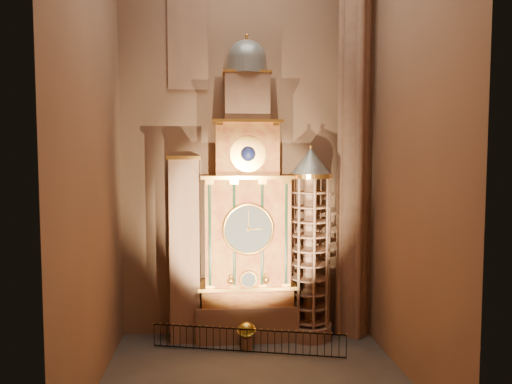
{
  "coord_description": "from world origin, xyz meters",
  "views": [
    {
      "loc": [
        -1.85,
        -20.03,
        9.97
      ],
      "look_at": [
        0.32,
        3.0,
        8.35
      ],
      "focal_mm": 32.0,
      "sensor_mm": 36.0,
      "label": 1
    }
  ],
  "objects": [
    {
      "name": "portrait_tower",
      "position": [
        -3.4,
        4.98,
        5.15
      ],
      "size": [
        1.8,
        1.6,
        10.2
      ],
      "color": "#8C634C",
      "rests_on": "floor"
    },
    {
      "name": "iron_railing",
      "position": [
        -0.16,
        2.83,
        0.66
      ],
      "size": [
        9.78,
        2.5,
        1.22
      ],
      "color": "black",
      "rests_on": "floor"
    },
    {
      "name": "floor",
      "position": [
        0.0,
        0.0,
        0.0
      ],
      "size": [
        14.0,
        14.0,
        0.0
      ],
      "primitive_type": "plane",
      "color": "#383330",
      "rests_on": "ground"
    },
    {
      "name": "stair_turret",
      "position": [
        3.5,
        4.7,
        5.27
      ],
      "size": [
        2.5,
        2.5,
        10.8
      ],
      "color": "#8C634C",
      "rests_on": "floor"
    },
    {
      "name": "wall_back",
      "position": [
        0.0,
        6.0,
        11.0
      ],
      "size": [
        22.0,
        0.0,
        22.0
      ],
      "primitive_type": "plane",
      "rotation": [
        1.57,
        0.0,
        0.0
      ],
      "color": "#8D674C",
      "rests_on": "floor"
    },
    {
      "name": "gothic_pier",
      "position": [
        6.1,
        5.0,
        11.0
      ],
      "size": [
        2.04,
        2.04,
        22.0
      ],
      "color": "#8C634C",
      "rests_on": "floor"
    },
    {
      "name": "celestial_globe",
      "position": [
        -0.16,
        3.38,
        0.87
      ],
      "size": [
        1.17,
        1.12,
        1.46
      ],
      "color": "#8C634C",
      "rests_on": "floor"
    },
    {
      "name": "stained_glass_window",
      "position": [
        -3.2,
        5.92,
        16.5
      ],
      "size": [
        2.2,
        0.14,
        5.2
      ],
      "color": "navy",
      "rests_on": "wall_back"
    },
    {
      "name": "wall_left",
      "position": [
        -7.0,
        0.0,
        11.0
      ],
      "size": [
        0.0,
        22.0,
        22.0
      ],
      "primitive_type": "plane",
      "rotation": [
        1.57,
        0.0,
        1.57
      ],
      "color": "#8D674C",
      "rests_on": "floor"
    },
    {
      "name": "astronomical_clock",
      "position": [
        0.0,
        4.96,
        6.68
      ],
      "size": [
        5.6,
        2.41,
        16.7
      ],
      "color": "#8C634C",
      "rests_on": "floor"
    },
    {
      "name": "wall_right",
      "position": [
        7.0,
        0.0,
        11.0
      ],
      "size": [
        0.0,
        22.0,
        22.0
      ],
      "primitive_type": "plane",
      "rotation": [
        1.57,
        0.0,
        -1.57
      ],
      "color": "#8D674C",
      "rests_on": "floor"
    }
  ]
}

